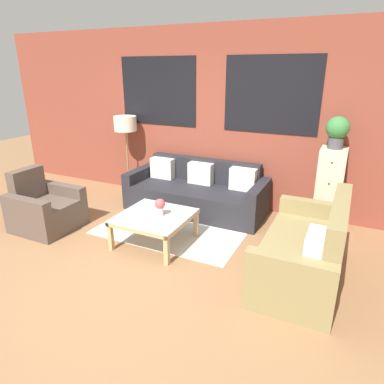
# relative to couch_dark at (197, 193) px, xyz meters

# --- Properties ---
(ground_plane) EXTENTS (16.00, 16.00, 0.00)m
(ground_plane) POSITION_rel_couch_dark_xyz_m (0.02, -1.95, -0.28)
(ground_plane) COLOR #8E6642
(wall_back_brick) EXTENTS (8.40, 0.09, 2.80)m
(wall_back_brick) POSITION_rel_couch_dark_xyz_m (0.02, 0.49, 1.12)
(wall_back_brick) COLOR brown
(wall_back_brick) RESTS_ON ground_plane
(rug) EXTENTS (2.04, 1.49, 0.00)m
(rug) POSITION_rel_couch_dark_xyz_m (-0.02, -0.70, -0.28)
(rug) COLOR silver
(rug) RESTS_ON ground_plane
(couch_dark) EXTENTS (2.20, 0.88, 0.78)m
(couch_dark) POSITION_rel_couch_dark_xyz_m (0.00, 0.00, 0.00)
(couch_dark) COLOR #232328
(couch_dark) RESTS_ON ground_plane
(settee_vintage) EXTENTS (0.80, 1.64, 0.92)m
(settee_vintage) POSITION_rel_couch_dark_xyz_m (1.87, -1.23, 0.03)
(settee_vintage) COLOR olive
(settee_vintage) RESTS_ON ground_plane
(armchair_corner) EXTENTS (0.80, 0.79, 0.84)m
(armchair_corner) POSITION_rel_couch_dark_xyz_m (-1.67, -1.54, -0.01)
(armchair_corner) COLOR brown
(armchair_corner) RESTS_ON ground_plane
(coffee_table) EXTENTS (0.88, 0.88, 0.40)m
(coffee_table) POSITION_rel_couch_dark_xyz_m (-0.02, -1.26, 0.05)
(coffee_table) COLOR silver
(coffee_table) RESTS_ON ground_plane
(floor_lamp) EXTENTS (0.39, 0.39, 1.39)m
(floor_lamp) POSITION_rel_couch_dark_xyz_m (-1.45, 0.18, 0.92)
(floor_lamp) COLOR olive
(floor_lamp) RESTS_ON ground_plane
(drawer_cabinet) EXTENTS (0.34, 0.41, 1.15)m
(drawer_cabinet) POSITION_rel_couch_dark_xyz_m (1.93, 0.21, 0.29)
(drawer_cabinet) COLOR beige
(drawer_cabinet) RESTS_ON ground_plane
(potted_plant) EXTENTS (0.30, 0.30, 0.42)m
(potted_plant) POSITION_rel_couch_dark_xyz_m (1.93, 0.21, 1.11)
(potted_plant) COLOR #47474C
(potted_plant) RESTS_ON drawer_cabinet
(flower_vase) EXTENTS (0.13, 0.13, 0.22)m
(flower_vase) POSITION_rel_couch_dark_xyz_m (0.06, -1.24, 0.24)
(flower_vase) COLOR silver
(flower_vase) RESTS_ON coffee_table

